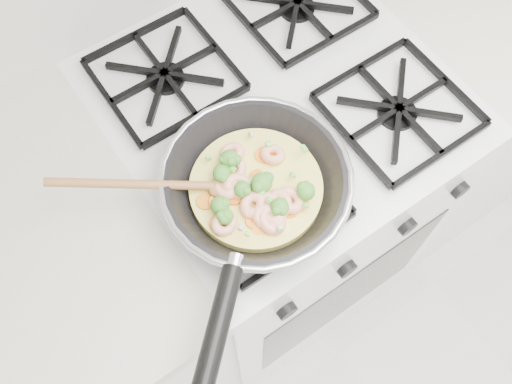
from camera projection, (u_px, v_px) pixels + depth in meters
stove at (273, 199)px, 1.42m from camera, size 0.60×0.60×0.92m
counter_right at (498, 58)px, 1.62m from camera, size 1.00×0.60×0.90m
skillet at (254, 189)px, 0.87m from camera, size 0.42×0.40×0.10m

